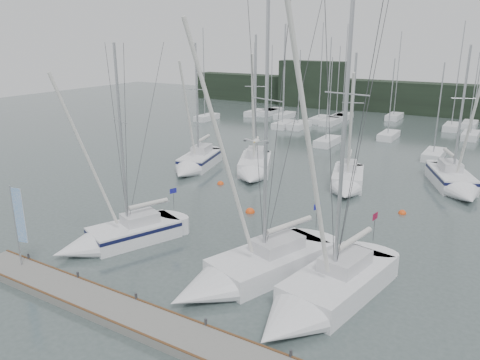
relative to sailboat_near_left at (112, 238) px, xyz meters
name	(u,v)px	position (x,y,z in m)	size (l,w,h in m)	color
ground	(219,281)	(7.87, -0.11, -0.54)	(160.00, 160.00, 0.00)	#435150
dock	(156,326)	(7.87, -5.11, -0.34)	(24.00, 2.00, 0.40)	slate
far_treeline	(434,99)	(7.87, 61.89, 1.96)	(90.00, 4.00, 5.00)	black
far_building_left	(313,84)	(-12.13, 59.89, 3.46)	(12.00, 3.00, 8.00)	black
mast_forest	(367,125)	(2.21, 44.97, -0.06)	(53.65, 26.73, 14.27)	silver
sailboat_near_left	(112,238)	(0.00, 0.00, 0.00)	(5.30, 8.06, 12.79)	silver
sailboat_near_center	(240,274)	(8.95, 0.19, 0.01)	(6.14, 10.12, 15.88)	silver
sailboat_near_right	(317,299)	(13.25, -0.05, 0.05)	(4.70, 10.01, 16.71)	silver
sailboat_mid_a	(195,164)	(-5.75, 16.20, 0.09)	(4.58, 8.59, 12.45)	silver
sailboat_mid_b	(254,169)	(-0.05, 17.50, 0.09)	(5.83, 8.49, 13.20)	silver
sailboat_mid_c	(347,183)	(8.60, 17.87, 0.05)	(4.38, 7.72, 11.74)	silver
sailboat_mid_d	(456,184)	(16.37, 22.22, 0.09)	(5.91, 8.92, 12.46)	silver
buoy_a	(250,212)	(4.33, 9.27, -0.54)	(0.68, 0.68, 0.68)	#F24E15
buoy_b	(402,214)	(13.83, 14.72, -0.54)	(0.56, 0.56, 0.56)	#F24E15
buoy_c	(221,184)	(-1.21, 13.77, -0.54)	(0.56, 0.56, 0.56)	#F24E15
dock_banner	(18,220)	(-1.59, -4.77, 2.53)	(0.68, 0.20, 4.51)	#ABAEB3
seagull	(256,141)	(11.08, -2.07, 7.65)	(1.00, 0.46, 0.20)	silver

